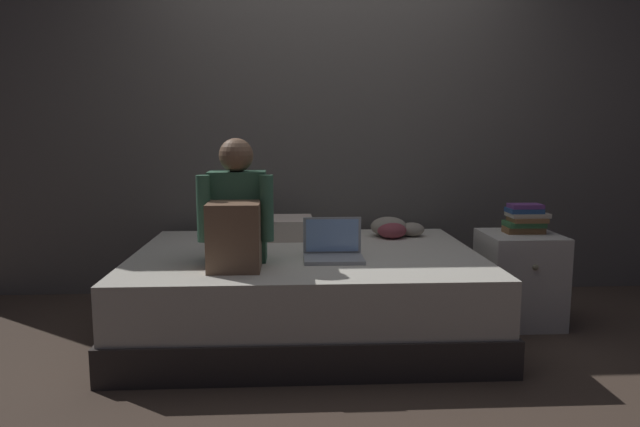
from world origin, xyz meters
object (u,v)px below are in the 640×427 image
at_px(bed, 306,292).
at_px(book_stack, 525,219).
at_px(clothes_pile, 393,228).
at_px(laptop, 333,249).
at_px(nightstand, 519,278).
at_px(pillow, 269,228).
at_px(person_sitting, 236,217).

bearing_deg(bed, book_stack, 4.32).
bearing_deg(clothes_pile, bed, -143.34).
distance_m(laptop, book_stack, 1.23).
xyz_separation_m(book_stack, clothes_pile, (-0.74, 0.34, -0.11)).
bearing_deg(nightstand, book_stack, 39.52).
xyz_separation_m(laptop, book_stack, (1.19, 0.31, 0.11)).
relative_size(laptop, clothes_pile, 0.90).
height_order(laptop, pillow, laptop).
bearing_deg(laptop, nightstand, 13.77).
bearing_deg(person_sitting, book_stack, 13.00).
xyz_separation_m(bed, laptop, (0.14, -0.21, 0.30)).
bearing_deg(laptop, person_sitting, -170.74).
bearing_deg(clothes_pile, book_stack, -24.29).
height_order(person_sitting, book_stack, person_sitting).
distance_m(person_sitting, laptop, 0.55).
height_order(bed, book_stack, book_stack).
bearing_deg(laptop, bed, 123.99).
bearing_deg(person_sitting, bed, 38.28).
xyz_separation_m(bed, book_stack, (1.33, 0.10, 0.41)).
relative_size(bed, pillow, 3.57).
xyz_separation_m(bed, nightstand, (1.30, 0.08, 0.04)).
relative_size(nightstand, clothes_pile, 1.55).
relative_size(person_sitting, book_stack, 2.58).
xyz_separation_m(nightstand, person_sitting, (-1.67, -0.37, 0.45)).
bearing_deg(laptop, clothes_pile, 55.38).
xyz_separation_m(laptop, clothes_pile, (0.45, 0.65, 0.00)).
distance_m(person_sitting, pillow, 0.78).
bearing_deg(pillow, laptop, -60.80).
bearing_deg(clothes_pile, nightstand, -26.84).
bearing_deg(book_stack, nightstand, -140.48).
height_order(pillow, book_stack, book_stack).
xyz_separation_m(person_sitting, laptop, (0.51, 0.08, -0.20)).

